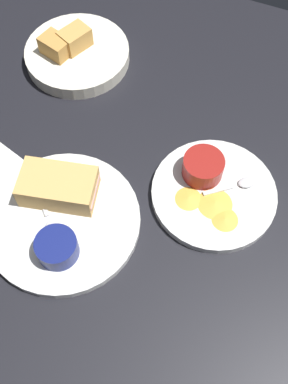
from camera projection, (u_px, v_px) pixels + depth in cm
name	position (u px, v px, depth cm)	size (l,w,h in cm)	color
ground_plane	(105.00, 172.00, 87.92)	(110.00, 110.00, 3.00)	black
plate_sandwich_main	(63.00, 221.00, 80.51)	(26.87, 26.87, 1.60)	silver
sandwich_half_near	(58.00, 187.00, 80.11)	(14.52, 10.41, 4.80)	tan
ramekin_dark_sauce	(57.00, 247.00, 75.09)	(6.92, 6.92, 3.86)	navy
spoon_by_dark_ramekin	(50.00, 223.00, 79.05)	(7.94, 8.11, 0.80)	silver
plate_chips_companion	(214.00, 194.00, 83.06)	(22.35, 22.35, 1.60)	silver
ramekin_light_gravy	(203.00, 167.00, 82.32)	(7.35, 7.35, 4.04)	maroon
spoon_by_gravy_ramekin	(240.00, 184.00, 82.67)	(8.60, 7.36, 0.80)	silver
plantain_chip_scatter	(211.00, 205.00, 80.74)	(13.26, 9.58, 0.60)	gold
bread_basket_rear	(76.00, 53.00, 97.89)	(21.91, 21.91, 7.11)	silver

